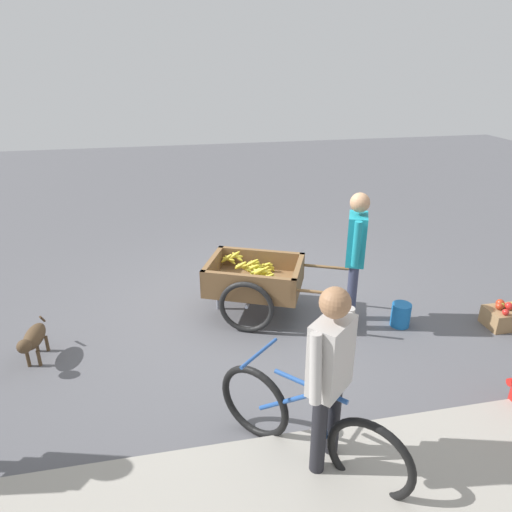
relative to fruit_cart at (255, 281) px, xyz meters
name	(u,v)px	position (x,y,z in m)	size (l,w,h in m)	color
ground_plane	(257,310)	(-0.03, -0.05, -0.44)	(24.00, 24.00, 0.00)	#56565B
fruit_cart	(255,281)	(0.00, 0.00, 0.00)	(1.82, 1.36, 0.73)	brown
vendor_person	(356,249)	(-1.05, 0.46, 0.51)	(0.32, 0.49, 1.60)	#333851
bicycle	(307,426)	(0.07, 2.32, -0.09)	(1.17, 1.26, 0.85)	black
cyclist_person	(330,370)	(-0.03, 2.43, 0.50)	(0.40, 0.42, 1.57)	black
dog	(33,338)	(2.42, 0.51, -0.17)	(0.22, 0.67, 0.40)	#4C3823
plastic_bucket	(401,315)	(-1.61, 0.62, -0.30)	(0.22, 0.22, 0.28)	#1966B2
apple_crate	(505,316)	(-2.80, 0.88, -0.31)	(0.44, 0.32, 0.32)	#99754C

